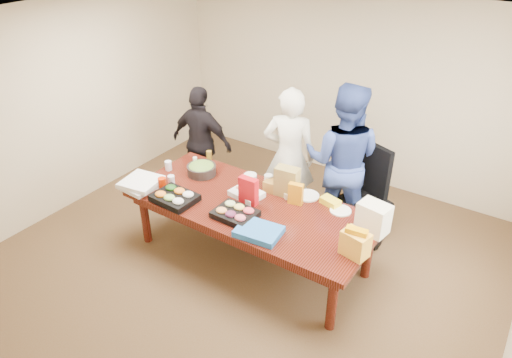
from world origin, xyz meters
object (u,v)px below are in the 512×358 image
Objects in this scene: sheet_cake at (247,194)px; person_right at (343,161)px; conference_table at (251,232)px; person_center at (289,156)px; salad_bowl at (202,170)px; office_chair at (364,199)px.

person_right is at bearing 62.77° from sheet_cake.
conference_table is 1.44× the size of person_right.
salad_bowl is (-0.81, -0.75, -0.09)m from person_center.
office_chair reaches higher than sheet_cake.
salad_bowl is (-1.80, -0.82, 0.23)m from office_chair.
office_chair is at bearing 156.87° from person_right.
salad_bowl reaches higher than sheet_cake.
sheet_cake reaches higher than conference_table.
office_chair is at bearing 48.90° from conference_table.
person_right reaches higher than salad_bowl.
person_right reaches higher than person_center.
salad_bowl is (-0.75, 0.11, 0.03)m from sheet_cake.
sheet_cake is (-0.06, -0.86, -0.12)m from person_center.
person_center reaches higher than salad_bowl.
person_right is at bearing 31.23° from salad_bowl.
sheet_cake is 0.99× the size of salad_bowl.
salad_bowl is at bearing 21.64° from person_center.
person_right is 5.48× the size of sheet_cake.
salad_bowl is at bearing -133.56° from office_chair.
person_right is at bearing -168.46° from office_chair.
person_center is 0.93× the size of person_right.
sheet_cake is (-0.14, 0.12, 0.41)m from conference_table.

